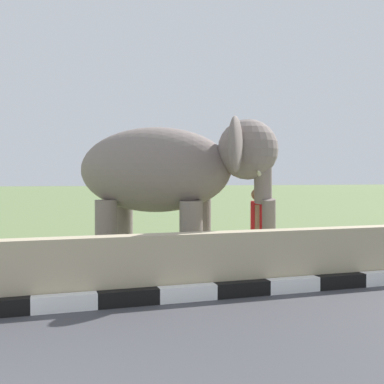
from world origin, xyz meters
The scene contains 3 objects.
barrier_parapet centered at (2.00, 4.08, 0.50)m, with size 28.00×0.36×1.00m, color tan.
elephant centered at (3.19, 6.08, 1.98)m, with size 3.95×3.45×3.00m.
person_handler centered at (4.84, 5.64, 0.93)m, with size 0.38×0.63×1.66m.
Camera 1 is at (0.70, -2.99, 1.87)m, focal length 44.20 mm.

